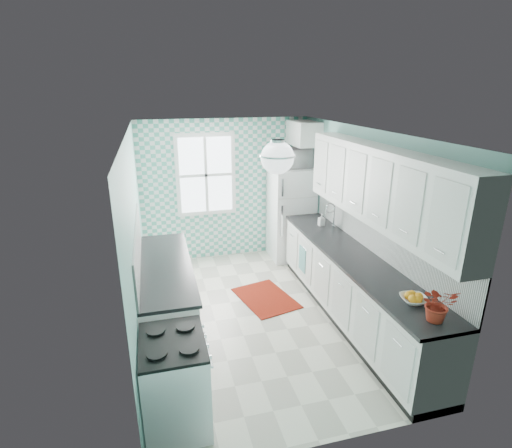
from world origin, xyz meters
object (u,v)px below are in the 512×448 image
object	(u,v)px
fridge	(291,214)
microwave	(293,158)
ceiling_light	(277,157)
fruit_bowl	(414,299)
potted_plant	(438,304)
sink	(323,230)
stove	(175,381)

from	to	relation	value
fridge	microwave	bearing A→B (deg)	53.66
ceiling_light	fruit_bowl	world-z (taller)	ceiling_light
fruit_bowl	microwave	world-z (taller)	microwave
ceiling_light	potted_plant	size ratio (longest dim) A/B	1.01
fridge	sink	distance (m)	1.19
fridge	stove	size ratio (longest dim) A/B	1.91
stove	sink	size ratio (longest dim) A/B	1.64
ceiling_light	fridge	distance (m)	3.20
stove	microwave	size ratio (longest dim) A/B	1.46
ceiling_light	microwave	bearing A→B (deg)	66.94
ceiling_light	microwave	size ratio (longest dim) A/B	0.58
fridge	microwave	size ratio (longest dim) A/B	2.79
fruit_bowl	potted_plant	size ratio (longest dim) A/B	0.75
sink	potted_plant	world-z (taller)	sink
fruit_bowl	microwave	bearing A→B (deg)	91.50
fridge	potted_plant	size ratio (longest dim) A/B	4.81
fridge	stove	bearing A→B (deg)	-124.45
ceiling_light	sink	distance (m)	2.33
fruit_bowl	stove	bearing A→B (deg)	179.03
fruit_bowl	potted_plant	distance (m)	0.37
fruit_bowl	microwave	distance (m)	3.55
ceiling_light	stove	size ratio (longest dim) A/B	0.40
potted_plant	sink	bearing A→B (deg)	89.91
fruit_bowl	potted_plant	bearing A→B (deg)	-90.00
ceiling_light	stove	bearing A→B (deg)	-146.52
fridge	microwave	world-z (taller)	microwave
sink	fruit_bowl	distance (m)	2.26
microwave	potted_plant	bearing A→B (deg)	88.77
ceiling_light	stove	distance (m)	2.35
sink	potted_plant	distance (m)	2.60
fridge	microwave	xyz separation A→B (m)	(0.00, 0.00, 1.00)
stove	potted_plant	world-z (taller)	potted_plant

